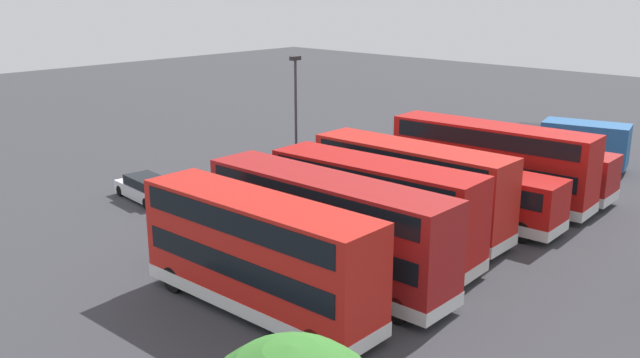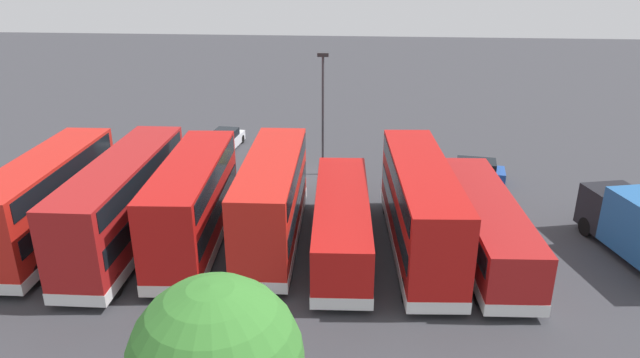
% 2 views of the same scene
% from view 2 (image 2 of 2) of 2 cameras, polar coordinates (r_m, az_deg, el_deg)
% --- Properties ---
extents(ground_plane, '(140.00, 140.00, 0.00)m').
position_cam_2_polar(ground_plane, '(37.58, -2.68, 0.18)').
color(ground_plane, '#38383D').
extents(bus_single_deck_near_end, '(3.18, 11.73, 2.95)m').
position_cam_2_polar(bus_single_deck_near_end, '(28.62, 16.27, -4.34)').
color(bus_single_deck_near_end, '#A51919').
rests_on(bus_single_deck_near_end, ground).
extents(bus_double_decker_second, '(3.40, 11.84, 4.55)m').
position_cam_2_polar(bus_double_decker_second, '(27.74, 10.03, -2.73)').
color(bus_double_decker_second, '#B71411').
rests_on(bus_double_decker_second, ground).
extents(bus_single_deck_third, '(3.14, 11.31, 2.95)m').
position_cam_2_polar(bus_single_deck_third, '(27.72, 2.20, -4.29)').
color(bus_single_deck_third, '#B71411').
rests_on(bus_single_deck_third, ground).
extents(bus_double_decker_fourth, '(2.91, 10.65, 4.55)m').
position_cam_2_polar(bus_double_decker_fourth, '(28.26, -4.82, -1.99)').
color(bus_double_decker_fourth, red).
rests_on(bus_double_decker_fourth, ground).
extents(bus_double_decker_fifth, '(3.22, 10.49, 4.55)m').
position_cam_2_polar(bus_double_decker_fifth, '(28.47, -12.64, -2.28)').
color(bus_double_decker_fifth, '#B71411').
rests_on(bus_double_decker_fifth, ground).
extents(bus_double_decker_sixth, '(2.83, 11.93, 4.55)m').
position_cam_2_polar(bus_double_decker_sixth, '(29.50, -19.08, -2.12)').
color(bus_double_decker_sixth, '#A51919').
rests_on(bus_double_decker_sixth, ground).
extents(bus_double_decker_seventh, '(2.88, 10.79, 4.55)m').
position_cam_2_polar(bus_double_decker_seventh, '(31.20, -25.66, -1.83)').
color(bus_double_decker_seventh, red).
rests_on(bus_double_decker_seventh, ground).
extents(car_hatchback_silver, '(2.22, 4.64, 1.43)m').
position_cam_2_polar(car_hatchback_silver, '(43.39, -9.59, 3.87)').
color(car_hatchback_silver, silver).
rests_on(car_hatchback_silver, ground).
extents(car_small_green, '(4.28, 2.38, 1.43)m').
position_cam_2_polar(car_small_green, '(37.98, 15.18, 0.79)').
color(car_small_green, '#1E479E').
rests_on(car_small_green, ground).
extents(lamp_post_tall, '(0.70, 0.30, 8.08)m').
position_cam_2_polar(lamp_post_tall, '(36.63, 0.30, 7.40)').
color(lamp_post_tall, '#38383D').
rests_on(lamp_post_tall, ground).
extents(waste_bin_yellow, '(0.60, 0.60, 0.95)m').
position_cam_2_polar(waste_bin_yellow, '(39.90, -3.27, 2.20)').
color(waste_bin_yellow, yellow).
rests_on(waste_bin_yellow, ground).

